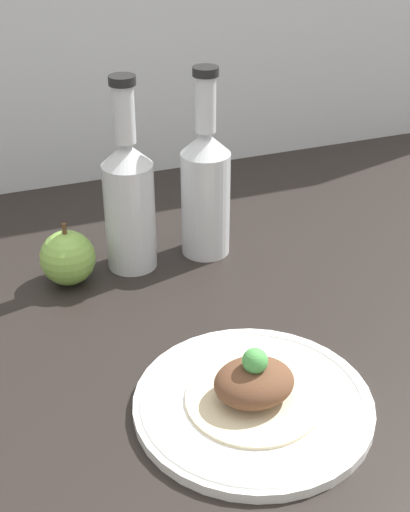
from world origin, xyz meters
The scene contains 6 objects.
ground_plane centered at (0.00, 0.00, -2.00)cm, with size 180.00×110.00×4.00cm, color black.
plate centered at (-9.20, -14.65, 0.78)cm, with size 26.65×26.65×1.47cm.
plated_food centered at (-9.20, -14.65, 3.39)cm, with size 15.10×15.10×6.90cm.
cider_bottle_left centered at (-13.13, 20.17, 10.73)cm, with size 7.28×7.28×28.40cm.
cider_bottle_right centered at (-1.55, 20.17, 10.73)cm, with size 7.28×7.28×28.40cm.
apple centered at (-22.83, 18.78, 3.93)cm, with size 7.84×7.84×9.34cm.
Camera 1 is at (-35.46, -68.62, 54.63)cm, focal length 50.00 mm.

